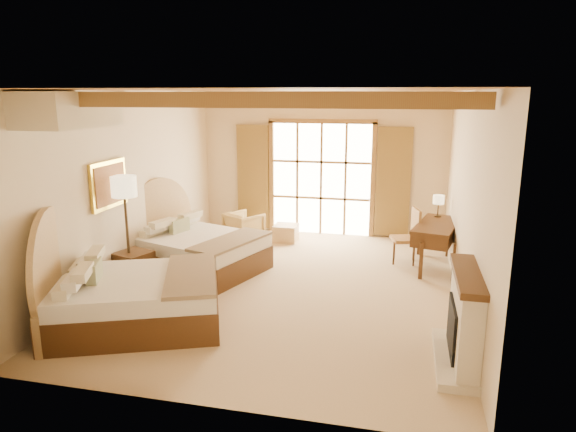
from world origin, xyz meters
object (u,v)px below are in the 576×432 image
(nightstand, at_px, (134,270))
(desk, at_px, (436,244))
(bed_near, at_px, (125,293))
(armchair, at_px, (244,227))
(bed_far, at_px, (192,247))

(nightstand, bearing_deg, desk, 43.51)
(bed_near, distance_m, armchair, 4.31)
(armchair, distance_m, desk, 4.07)
(desk, bearing_deg, bed_near, -128.21)
(bed_far, xyz_separation_m, desk, (4.35, 1.12, 0.02))
(bed_far, xyz_separation_m, armchair, (0.36, 1.96, -0.10))
(armchair, relative_size, desk, 0.43)
(bed_near, xyz_separation_m, armchair, (0.36, 4.29, -0.13))
(nightstand, xyz_separation_m, desk, (4.92, 2.20, 0.14))
(bed_near, relative_size, bed_far, 1.08)
(bed_far, relative_size, armchair, 3.73)
(bed_far, height_order, nightstand, bed_far)
(bed_near, distance_m, desk, 5.55)
(nightstand, distance_m, desk, 5.39)
(bed_near, height_order, bed_far, bed_near)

